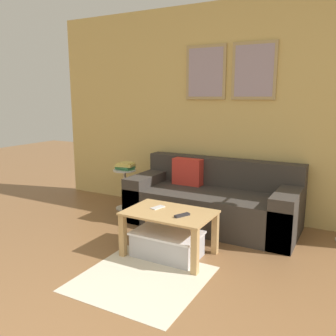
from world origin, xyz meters
name	(u,v)px	position (x,y,z in m)	size (l,w,h in m)	color
wall_back	(253,112)	(-0.01, 3.50, 1.29)	(5.60, 0.09, 2.55)	#D6B76B
area_rug	(142,278)	(-0.33, 1.58, 0.00)	(0.98, 0.98, 0.01)	beige
couch	(213,202)	(-0.30, 3.05, 0.27)	(1.91, 0.84, 0.74)	#38332D
coffee_table	(169,221)	(-0.35, 2.09, 0.33)	(0.81, 0.54, 0.42)	tan
storage_bin	(167,244)	(-0.36, 2.06, 0.12)	(0.62, 0.40, 0.24)	#B2B2B7
side_table	(125,185)	(-1.53, 3.05, 0.31)	(0.30, 0.30, 0.53)	silver
book_stack	(125,166)	(-1.52, 3.06, 0.58)	(0.26, 0.21, 0.09)	#387F4C
remote_control	(182,215)	(-0.19, 2.03, 0.43)	(0.04, 0.15, 0.02)	#232328
cell_phone	(158,207)	(-0.50, 2.14, 0.43)	(0.07, 0.14, 0.01)	silver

